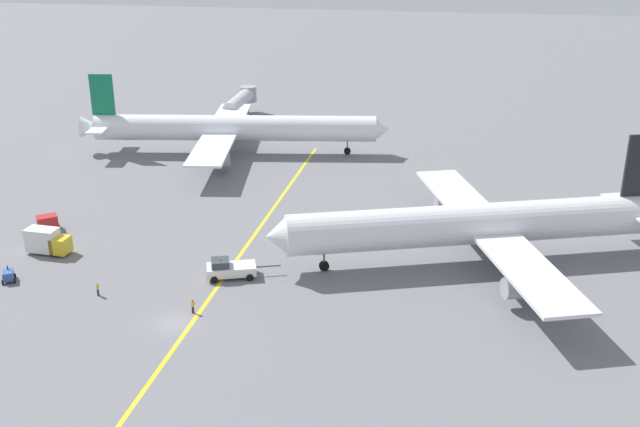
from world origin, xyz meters
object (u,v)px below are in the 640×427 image
Objects in this scene: airliner_at_gate_left at (232,129)px; ground_crew_ramp_agent_by_cones at (193,306)px; jet_bridge at (242,100)px; ground_crew_marshaller_foreground at (98,289)px; gse_container_dolly_flat at (47,222)px; airliner_being_pushed at (476,225)px; gse_catering_truck_tall at (48,241)px; pushback_tug at (230,269)px; gse_gpu_cart_small at (8,276)px.

airliner_at_gate_left reaches higher than ground_crew_ramp_agent_by_cones.
ground_crew_marshaller_foreground is at bearing -85.77° from jet_bridge.
ground_crew_marshaller_foreground is (16.44, -17.81, -0.25)m from gse_container_dolly_flat.
airliner_at_gate_left is at bearing 137.99° from airliner_being_pushed.
jet_bridge reaches higher than ground_crew_marshaller_foreground.
ground_crew_marshaller_foreground is (-44.54, -18.43, -4.19)m from airliner_being_pushed.
airliner_being_pushed is 38.07m from ground_crew_ramp_agent_by_cones.
ground_crew_ramp_agent_by_cones is at bearing -26.28° from gse_catering_truck_tall.
airliner_being_pushed reaches higher than gse_container_dolly_flat.
pushback_tug is 27.62m from gse_gpu_cart_small.
jet_bridge is (-6.30, 85.08, 3.37)m from ground_crew_marshaller_foreground.
gse_gpu_cart_small is at bearing 172.08° from ground_crew_ramp_agent_by_cones.
jet_bridge is (-20.47, 77.36, 3.11)m from pushback_tug.
pushback_tug is 2.40× the size of gse_container_dolly_flat.
gse_container_dolly_flat reaches higher than gse_gpu_cart_small.
gse_catering_truck_tall is 3.38× the size of ground_crew_marshaller_foreground.
jet_bridge is at bearing 102.30° from ground_crew_ramp_agent_by_cones.
airliner_being_pushed reaches higher than gse_gpu_cart_small.
airliner_being_pushed is 8.85× the size of gse_catering_truck_tall.
ground_crew_marshaller_foreground is at bearing 171.06° from ground_crew_ramp_agent_by_cones.
gse_container_dolly_flat is at bearing 119.75° from gse_catering_truck_tall.
gse_catering_truck_tall is at bearing 153.72° from ground_crew_ramp_agent_by_cones.
gse_container_dolly_flat is 35.22m from ground_crew_ramp_agent_by_cones.
airliner_at_gate_left is 3.30× the size of jet_bridge.
pushback_tug reaches higher than gse_gpu_cart_small.
ground_crew_ramp_agent_by_cones is at bearing -7.92° from gse_gpu_cart_small.
airliner_being_pushed is 30.81× the size of ground_crew_ramp_agent_by_cones.
pushback_tug is at bearing 81.29° from ground_crew_ramp_agent_by_cones.
pushback_tug is at bearing -160.57° from airliner_being_pushed.
airliner_at_gate_left is 53.68m from pushback_tug.
gse_gpu_cart_small is at bearing -77.21° from gse_container_dolly_flat.
gse_catering_truck_tall is (-56.65, -8.18, -3.36)m from airliner_being_pushed.
ground_crew_ramp_agent_by_cones is (25.43, -3.54, 0.10)m from gse_gpu_cart_small.
gse_gpu_cart_small reaches higher than ground_crew_ramp_agent_by_cones.
gse_container_dolly_flat is at bearing -110.85° from airliner_at_gate_left.
pushback_tug reaches higher than ground_crew_marshaller_foreground.
jet_bridge is (6.44, 83.53, 3.50)m from gse_gpu_cart_small.
airliner_being_pushed is 5.66× the size of pushback_tug.
jet_bridge is (-18.98, 87.07, 3.40)m from ground_crew_ramp_agent_by_cones.
gse_container_dolly_flat is 24.24m from ground_crew_marshaller_foreground.
airliner_at_gate_left is 26.52m from jet_bridge.
ground_crew_ramp_agent_by_cones is (24.80, -12.25, -0.86)m from gse_catering_truck_tall.
airliner_at_gate_left is 59.01m from gse_gpu_cart_small.
airliner_being_pushed is at bearing 19.43° from pushback_tug.
airliner_being_pushed is at bearing -42.01° from airliner_at_gate_left.
jet_bridge is at bearing 127.33° from airliner_being_pushed.
pushback_tug is 5.28× the size of ground_crew_marshaller_foreground.
gse_gpu_cart_small is 25.67m from ground_crew_ramp_agent_by_cones.
jet_bridge is at bearing 85.55° from gse_catering_truck_tall.
ground_crew_marshaller_foreground is at bearing -157.52° from airliner_being_pushed.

